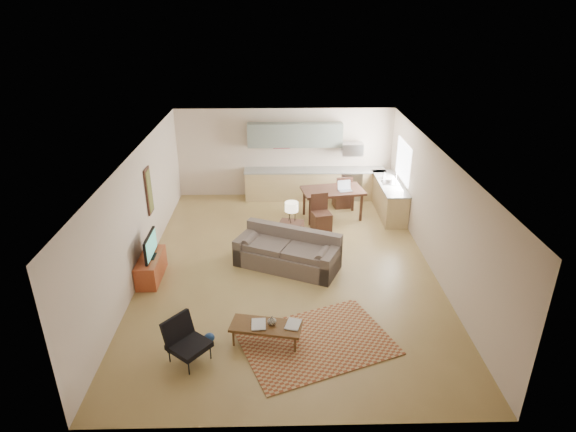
{
  "coord_description": "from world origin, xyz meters",
  "views": [
    {
      "loc": [
        -0.23,
        -9.56,
        5.62
      ],
      "look_at": [
        0.0,
        0.3,
        1.15
      ],
      "focal_mm": 30.0,
      "sensor_mm": 36.0,
      "label": 1
    }
  ],
  "objects_px": {
    "armchair": "(189,342)",
    "dining_table": "(332,204)",
    "sofa": "(287,250)",
    "console_table": "(291,234)",
    "coffee_table": "(266,334)",
    "tv_credenza": "(151,267)"
  },
  "relations": [
    {
      "from": "coffee_table",
      "to": "tv_credenza",
      "type": "distance_m",
      "value": 3.4
    },
    {
      "from": "armchair",
      "to": "coffee_table",
      "type": "bearing_deg",
      "value": -31.7
    },
    {
      "from": "sofa",
      "to": "dining_table",
      "type": "distance_m",
      "value": 2.99
    },
    {
      "from": "armchair",
      "to": "tv_credenza",
      "type": "xyz_separation_m",
      "value": [
        -1.27,
        2.68,
        -0.12
      ]
    },
    {
      "from": "sofa",
      "to": "armchair",
      "type": "xyz_separation_m",
      "value": [
        -1.71,
        -3.1,
        -0.03
      ]
    },
    {
      "from": "coffee_table",
      "to": "armchair",
      "type": "relative_size",
      "value": 1.63
    },
    {
      "from": "coffee_table",
      "to": "tv_credenza",
      "type": "height_order",
      "value": "tv_credenza"
    },
    {
      "from": "console_table",
      "to": "dining_table",
      "type": "height_order",
      "value": "dining_table"
    },
    {
      "from": "tv_credenza",
      "to": "console_table",
      "type": "bearing_deg",
      "value": 24.85
    },
    {
      "from": "sofa",
      "to": "tv_credenza",
      "type": "height_order",
      "value": "sofa"
    },
    {
      "from": "armchair",
      "to": "dining_table",
      "type": "xyz_separation_m",
      "value": [
        3.02,
        5.8,
        0.03
      ]
    },
    {
      "from": "console_table",
      "to": "sofa",
      "type": "bearing_deg",
      "value": -82.06
    },
    {
      "from": "coffee_table",
      "to": "armchair",
      "type": "bearing_deg",
      "value": -149.92
    },
    {
      "from": "coffee_table",
      "to": "tv_credenza",
      "type": "relative_size",
      "value": 1.09
    },
    {
      "from": "console_table",
      "to": "armchair",
      "type": "bearing_deg",
      "value": -99.01
    },
    {
      "from": "sofa",
      "to": "armchair",
      "type": "relative_size",
      "value": 3.12
    },
    {
      "from": "sofa",
      "to": "console_table",
      "type": "relative_size",
      "value": 3.65
    },
    {
      "from": "armchair",
      "to": "dining_table",
      "type": "bearing_deg",
      "value": 11.76
    },
    {
      "from": "tv_credenza",
      "to": "console_table",
      "type": "distance_m",
      "value": 3.43
    },
    {
      "from": "coffee_table",
      "to": "armchair",
      "type": "distance_m",
      "value": 1.37
    },
    {
      "from": "dining_table",
      "to": "coffee_table",
      "type": "bearing_deg",
      "value": -117.87
    },
    {
      "from": "sofa",
      "to": "coffee_table",
      "type": "distance_m",
      "value": 2.71
    }
  ]
}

